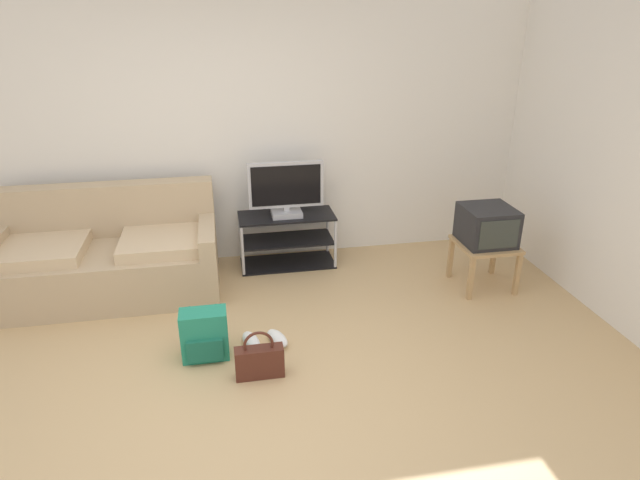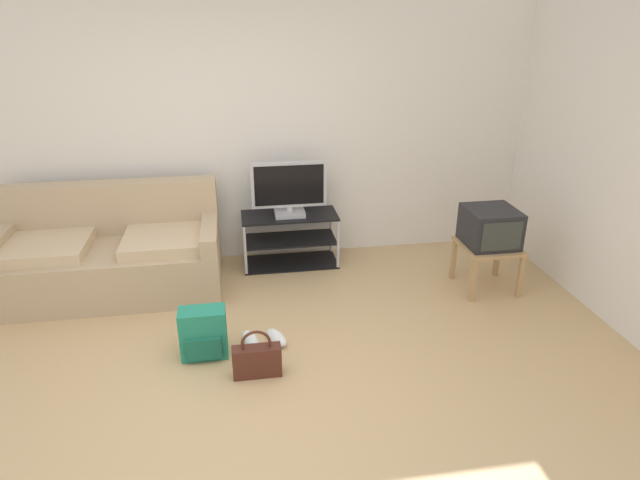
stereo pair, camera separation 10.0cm
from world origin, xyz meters
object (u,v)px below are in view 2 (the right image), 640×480
object	(u,v)px
crt_tv	(490,227)
backpack	(203,333)
side_table	(488,252)
couch	(111,255)
handbag	(257,360)
tv_stand	(290,239)
flat_tv	(289,190)
sneakers_pair	(263,339)

from	to	relation	value
crt_tv	backpack	size ratio (longest dim) A/B	1.18
side_table	crt_tv	size ratio (longest dim) A/B	1.11
side_table	couch	bearing A→B (deg)	171.07
side_table	handbag	bearing A→B (deg)	-155.46
backpack	tv_stand	bearing A→B (deg)	35.87
tv_stand	backpack	xyz separation A→B (m)	(-0.80, -1.46, -0.08)
backpack	side_table	bearing A→B (deg)	-10.50
couch	flat_tv	size ratio (longest dim) A/B	2.67
backpack	sneakers_pair	distance (m)	0.46
tv_stand	backpack	world-z (taller)	tv_stand
crt_tv	sneakers_pair	distance (m)	2.22
handbag	sneakers_pair	world-z (taller)	handbag
side_table	backpack	bearing A→B (deg)	-165.00
crt_tv	flat_tv	bearing A→B (deg)	156.02
couch	flat_tv	bearing A→B (deg)	8.56
crt_tv	backpack	distance (m)	2.62
flat_tv	backpack	distance (m)	1.75
flat_tv	backpack	xyz separation A→B (m)	(-0.80, -1.44, -0.60)
tv_stand	backpack	bearing A→B (deg)	-118.63
couch	handbag	bearing A→B (deg)	-51.00
couch	handbag	size ratio (longest dim) A/B	5.28
tv_stand	crt_tv	bearing A→B (deg)	-24.61
tv_stand	crt_tv	size ratio (longest dim) A/B	2.06
side_table	crt_tv	xyz separation A→B (m)	(0.00, 0.02, 0.23)
couch	tv_stand	xyz separation A→B (m)	(1.64, 0.27, -0.07)
side_table	sneakers_pair	xyz separation A→B (m)	(-2.06, -0.59, -0.31)
side_table	handbag	size ratio (longest dim) A/B	1.38
handbag	crt_tv	bearing A→B (deg)	24.90
flat_tv	crt_tv	bearing A→B (deg)	-23.98
flat_tv	handbag	size ratio (longest dim) A/B	1.98
side_table	backpack	distance (m)	2.59
handbag	tv_stand	bearing A→B (deg)	76.35
crt_tv	sneakers_pair	size ratio (longest dim) A/B	1.16
side_table	handbag	xyz separation A→B (m)	(-2.13, -0.97, -0.23)
handbag	side_table	bearing A→B (deg)	24.54
tv_stand	handbag	distance (m)	1.82
couch	crt_tv	xyz separation A→B (m)	(3.34, -0.51, 0.26)
couch	crt_tv	size ratio (longest dim) A/B	4.26
tv_stand	couch	bearing A→B (deg)	-170.67
sneakers_pair	tv_stand	bearing A→B (deg)	75.34
flat_tv	side_table	xyz separation A→B (m)	(1.70, -0.77, -0.43)
sneakers_pair	crt_tv	bearing A→B (deg)	16.51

